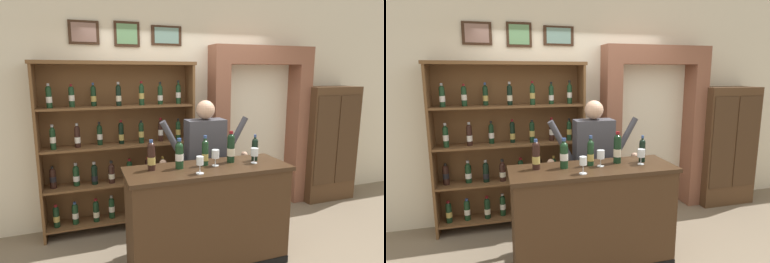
% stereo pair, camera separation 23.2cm
% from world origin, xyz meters
% --- Properties ---
extents(ground_plane, '(14.00, 14.00, 0.02)m').
position_xyz_m(ground_plane, '(0.00, 0.00, -0.01)').
color(ground_plane, '#7A6B56').
extents(back_wall, '(12.00, 0.19, 3.54)m').
position_xyz_m(back_wall, '(-0.00, 1.38, 1.77)').
color(back_wall, beige).
rests_on(back_wall, ground).
extents(wine_shelf, '(1.90, 0.35, 2.10)m').
position_xyz_m(wine_shelf, '(-0.87, 1.14, 1.08)').
color(wine_shelf, brown).
rests_on(wine_shelf, ground).
extents(archway_doorway, '(1.54, 0.45, 2.34)m').
position_xyz_m(archway_doorway, '(1.14, 1.24, 1.29)').
color(archway_doorway, brown).
rests_on(archway_doorway, ground).
extents(side_cabinet, '(0.85, 0.46, 1.77)m').
position_xyz_m(side_cabinet, '(2.31, 1.08, 0.88)').
color(side_cabinet, '#4C331E').
rests_on(side_cabinet, ground).
extents(tasting_counter, '(1.65, 0.57, 1.05)m').
position_xyz_m(tasting_counter, '(-0.14, -0.00, 0.52)').
color(tasting_counter, '#422B19').
rests_on(tasting_counter, ground).
extents(shopkeeper, '(1.10, 0.22, 1.67)m').
position_xyz_m(shopkeeper, '(0.04, 0.51, 1.03)').
color(shopkeeper, '#2D3347').
rests_on(shopkeeper, ground).
extents(tasting_bottle_riserva, '(0.08, 0.08, 0.30)m').
position_xyz_m(tasting_bottle_riserva, '(-0.69, 0.08, 1.19)').
color(tasting_bottle_riserva, black).
rests_on(tasting_bottle_riserva, tasting_counter).
extents(tasting_bottle_vin_santo, '(0.08, 0.08, 0.30)m').
position_xyz_m(tasting_bottle_vin_santo, '(-0.42, 0.05, 1.19)').
color(tasting_bottle_vin_santo, '#19381E').
rests_on(tasting_bottle_vin_santo, tasting_counter).
extents(tasting_bottle_rosso, '(0.07, 0.07, 0.31)m').
position_xyz_m(tasting_bottle_rosso, '(-0.14, 0.07, 1.18)').
color(tasting_bottle_rosso, '#19381E').
rests_on(tasting_bottle_rosso, tasting_counter).
extents(tasting_bottle_grappa, '(0.08, 0.08, 0.33)m').
position_xyz_m(tasting_bottle_grappa, '(0.15, 0.08, 1.20)').
color(tasting_bottle_grappa, black).
rests_on(tasting_bottle_grappa, tasting_counter).
extents(tasting_bottle_prosecco, '(0.07, 0.07, 0.28)m').
position_xyz_m(tasting_bottle_prosecco, '(0.42, 0.06, 1.18)').
color(tasting_bottle_prosecco, black).
rests_on(tasting_bottle_prosecco, tasting_counter).
extents(wine_glass_center, '(0.08, 0.08, 0.17)m').
position_xyz_m(wine_glass_center, '(-0.06, 0.01, 1.17)').
color(wine_glass_center, silver).
rests_on(wine_glass_center, tasting_counter).
extents(wine_glass_right, '(0.08, 0.08, 0.16)m').
position_xyz_m(wine_glass_right, '(0.36, -0.03, 1.16)').
color(wine_glass_right, silver).
rests_on(wine_glass_right, tasting_counter).
extents(wine_glass_spare, '(0.07, 0.07, 0.16)m').
position_xyz_m(wine_glass_spare, '(-0.29, -0.17, 1.16)').
color(wine_glass_spare, silver).
rests_on(wine_glass_spare, tasting_counter).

